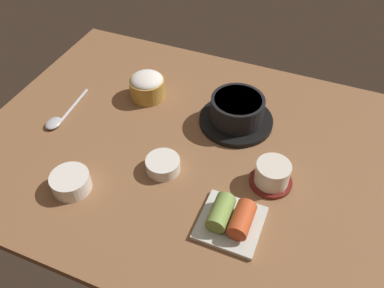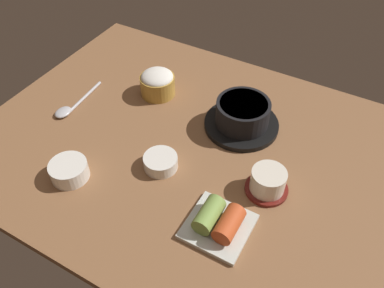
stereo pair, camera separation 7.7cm
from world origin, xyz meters
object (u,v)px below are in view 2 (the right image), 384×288
(stone_pot, at_px, (242,116))
(kimchi_plate, at_px, (219,222))
(rice_bowl, at_px, (157,83))
(banchan_cup_center, at_px, (161,162))
(spoon, at_px, (70,108))
(side_bowl_near, at_px, (69,170))
(tea_cup_with_saucer, at_px, (268,182))

(stone_pot, distance_m, kimchi_plate, 0.30)
(rice_bowl, distance_m, banchan_cup_center, 0.27)
(rice_bowl, height_order, banchan_cup_center, rice_bowl)
(stone_pot, xyz_separation_m, rice_bowl, (-0.25, 0.01, 0.00))
(banchan_cup_center, relative_size, spoon, 0.44)
(rice_bowl, xyz_separation_m, side_bowl_near, (-0.01, -0.34, -0.02))
(rice_bowl, bearing_deg, spoon, -134.07)
(rice_bowl, xyz_separation_m, banchan_cup_center, (0.15, -0.22, -0.02))
(tea_cup_with_saucer, distance_m, kimchi_plate, 0.14)
(rice_bowl, relative_size, banchan_cup_center, 1.21)
(tea_cup_with_saucer, height_order, kimchi_plate, tea_cup_with_saucer)
(banchan_cup_center, bearing_deg, rice_bowl, 124.11)
(stone_pot, height_order, spoon, stone_pot)
(stone_pot, xyz_separation_m, banchan_cup_center, (-0.10, -0.21, -0.02))
(stone_pot, height_order, side_bowl_near, stone_pot)
(rice_bowl, distance_m, tea_cup_with_saucer, 0.41)
(tea_cup_with_saucer, relative_size, side_bowl_near, 1.11)
(kimchi_plate, xyz_separation_m, side_bowl_near, (-0.34, -0.04, 0.00))
(banchan_cup_center, bearing_deg, tea_cup_with_saucer, 13.00)
(kimchi_plate, distance_m, spoon, 0.51)
(stone_pot, bearing_deg, rice_bowl, 177.78)
(kimchi_plate, bearing_deg, banchan_cup_center, 156.52)
(kimchi_plate, bearing_deg, tea_cup_with_saucer, 70.55)
(spoon, bearing_deg, stone_pot, 21.00)
(banchan_cup_center, height_order, kimchi_plate, kimchi_plate)
(rice_bowl, relative_size, spoon, 0.54)
(stone_pot, bearing_deg, spoon, -159.00)
(banchan_cup_center, relative_size, side_bowl_near, 0.92)
(stone_pot, relative_size, banchan_cup_center, 2.40)
(rice_bowl, height_order, side_bowl_near, rice_bowl)
(banchan_cup_center, xyz_separation_m, spoon, (-0.31, 0.05, -0.01))
(tea_cup_with_saucer, xyz_separation_m, banchan_cup_center, (-0.23, -0.05, -0.01))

